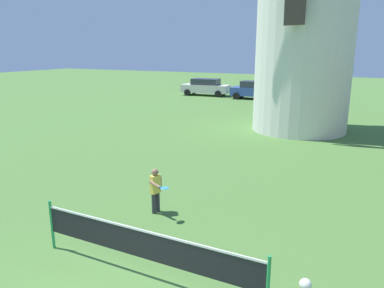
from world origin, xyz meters
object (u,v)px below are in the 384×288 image
Objects in this scene: tennis_net at (143,245)px; stray_ball at (305,284)px; parked_car_cream at (206,87)px; player_far at (156,188)px; parked_car_blue at (254,90)px; parked_car_black at (312,93)px.

tennis_net is 21.57× the size of stray_ball.
parked_car_cream is at bearing 118.42° from stray_ball.
tennis_net is 2.87m from player_far.
parked_car_cream reaches higher than tennis_net.
parked_car_cream reaches higher than stray_ball.
tennis_net is 1.05× the size of parked_car_cream.
player_far is at bearing -68.04° from parked_car_cream.
player_far is 4.46m from stray_ball.
parked_car_blue and parked_car_black have the same top height.
parked_car_cream is (-9.62, 23.87, 0.12)m from player_far.
parked_car_blue reaches higher than tennis_net.
player_far is 25.74m from parked_car_cream.
parked_car_blue is (4.86, -0.46, -0.00)m from parked_car_cream.
tennis_net is 3.94× the size of player_far.
player_far is at bearing 117.71° from tennis_net.
parked_car_cream and parked_car_black have the same top height.
stray_ball is 0.05× the size of parked_car_cream.
parked_car_blue is 0.94× the size of parked_car_black.
stray_ball is at bearing -20.59° from player_far.
parked_car_cream is 1.14× the size of parked_car_blue.
parked_car_cream is at bearing 112.53° from tennis_net.
parked_car_cream is 4.88m from parked_car_blue.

